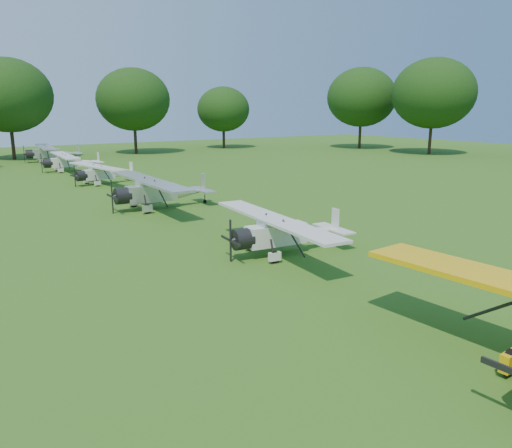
{
  "coord_description": "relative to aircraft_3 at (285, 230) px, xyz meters",
  "views": [
    {
      "loc": [
        -12.1,
        -15.41,
        6.55
      ],
      "look_at": [
        0.16,
        2.99,
        1.4
      ],
      "focal_mm": 35.0,
      "sensor_mm": 36.0,
      "label": 1
    }
  ],
  "objects": [
    {
      "name": "aircraft_6",
      "position": [
        -0.45,
        37.27,
        0.03
      ],
      "size": [
        6.18,
        9.84,
        1.94
      ],
      "rotation": [
        0.0,
        0.0,
        -0.05
      ],
      "color": "silver",
      "rests_on": "ground"
    },
    {
      "name": "tree_belt",
      "position": [
        2.29,
        -2.15,
        6.93
      ],
      "size": [
        137.36,
        130.27,
        14.52
      ],
      "color": "black",
      "rests_on": "ground"
    },
    {
      "name": "aircraft_3",
      "position": [
        0.0,
        0.0,
        0.0
      ],
      "size": [
        6.02,
        9.58,
        1.88
      ],
      "rotation": [
        0.0,
        0.0,
        -0.1
      ],
      "color": "silver",
      "rests_on": "ground"
    },
    {
      "name": "aircraft_5",
      "position": [
        -0.27,
        26.28,
        -0.05
      ],
      "size": [
        5.78,
        9.15,
        1.8
      ],
      "rotation": [
        0.0,
        0.0,
        0.16
      ],
      "color": "silver",
      "rests_on": "ground"
    },
    {
      "name": "aircraft_4",
      "position": [
        -0.59,
        13.14,
        0.16
      ],
      "size": [
        6.88,
        10.93,
        2.16
      ],
      "rotation": [
        0.0,
        0.0,
        -0.02
      ],
      "color": "silver",
      "rests_on": "ground"
    },
    {
      "name": "aircraft_7",
      "position": [
        0.02,
        48.54,
        0.14
      ],
      "size": [
        6.8,
        10.83,
        2.13
      ],
      "rotation": [
        0.0,
        0.0,
        -0.1
      ],
      "color": "silver",
      "rests_on": "ground"
    },
    {
      "name": "ground",
      "position": [
        -1.28,
        -2.31,
        -1.1
      ],
      "size": [
        160.0,
        160.0,
        0.0
      ],
      "primitive_type": "plane",
      "color": "#305314",
      "rests_on": "ground"
    }
  ]
}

